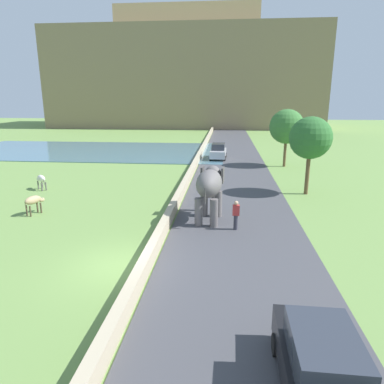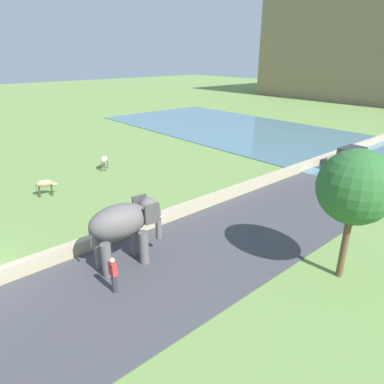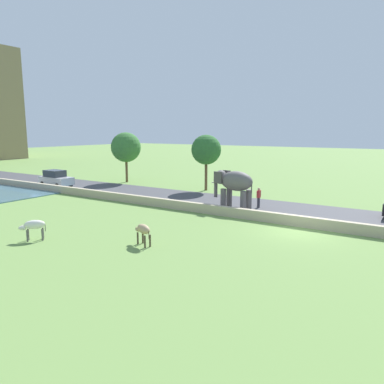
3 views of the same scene
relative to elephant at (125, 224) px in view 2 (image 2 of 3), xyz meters
name	(u,v)px [view 2 (image 2 of 3)]	position (x,y,z in m)	size (l,w,h in m)	color
road_surface	(320,196)	(1.55, 13.99, -2.01)	(7.00, 120.00, 0.06)	#424247
barrier_wall	(257,183)	(-2.25, 11.99, -1.69)	(0.40, 110.00, 0.69)	tan
lake	(235,128)	(-17.45, 26.28, -2.00)	(36.00, 18.00, 0.08)	slate
elephant	(125,224)	(0.00, 0.00, 0.00)	(1.67, 3.53, 2.99)	#605B5B
person_beside_elephant	(114,275)	(1.46, -1.46, -1.16)	(0.36, 0.22, 1.63)	#33333D
car_silver	(350,158)	(-0.02, 21.15, -1.14)	(1.91, 4.06, 1.80)	#B7B7BC
cow_tan	(45,184)	(-10.56, 0.09, -1.20)	(0.80, 1.41, 1.15)	tan
cow_white	(104,160)	(-13.15, 5.75, -1.20)	(1.25, 1.18, 1.15)	silver
tree_near	(356,188)	(6.77, 6.43, 2.04)	(2.99, 2.99, 5.60)	brown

